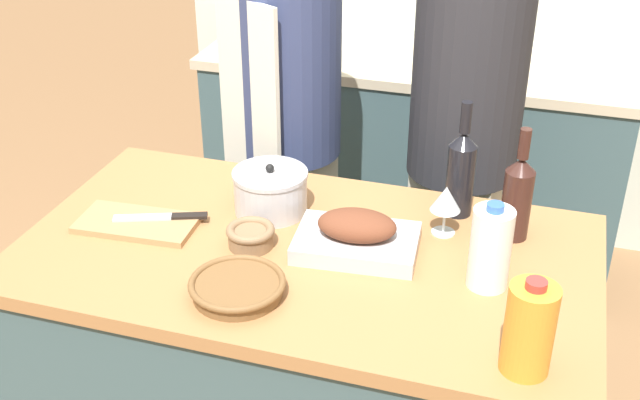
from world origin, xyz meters
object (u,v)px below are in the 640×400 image
wine_bottle_green (517,196)px  person_cook_guest (463,140)px  wine_bottle_dark (461,171)px  juice_jug (529,329)px  milk_jug (490,248)px  roasting_pan (357,236)px  person_cook_aproned (288,120)px  mixing_bowl (251,235)px  wicker_basket (237,287)px  knife_chef (164,217)px  condiment_bottle_short (300,38)px  stock_pot (271,191)px  condiment_bottle_tall (321,44)px  wine_glass_left (446,200)px  cutting_board (137,223)px

wine_bottle_green → person_cook_guest: (-0.21, 0.57, -0.12)m
wine_bottle_green → wine_bottle_dark: bearing=153.3°
juice_jug → milk_jug: 0.30m
roasting_pan → person_cook_aproned: (-0.44, 0.72, -0.03)m
roasting_pan → mixing_bowl: roasting_pan is taller
wicker_basket → milk_jug: milk_jug is taller
mixing_bowl → knife_chef: mixing_bowl is taller
wine_bottle_green → knife_chef: wine_bottle_green is taller
juice_jug → knife_chef: size_ratio=0.90×
milk_jug → knife_chef: bearing=178.1°
person_cook_aproned → wine_bottle_green: bearing=-4.7°
milk_jug → wine_bottle_dark: size_ratio=0.67×
wicker_basket → wine_bottle_green: 0.76m
roasting_pan → condiment_bottle_short: condiment_bottle_short is taller
stock_pot → wine_bottle_dark: bearing=16.1°
roasting_pan → wine_bottle_green: size_ratio=1.06×
wine_bottle_green → condiment_bottle_tall: wine_bottle_green is taller
condiment_bottle_short → wicker_basket: bearing=-76.7°
wine_bottle_dark → person_cook_aproned: (-0.66, 0.45, -0.12)m
person_cook_aproned → wicker_basket: bearing=-49.3°
mixing_bowl → roasting_pan: bearing=12.5°
mixing_bowl → person_cook_aproned: person_cook_aproned is taller
wicker_basket → wine_glass_left: bearing=45.5°
wicker_basket → stock_pot: stock_pot is taller
knife_chef → person_cook_aproned: 0.75m
wicker_basket → person_cook_guest: bearing=69.6°
person_cook_guest → juice_jug: bearing=-62.1°
stock_pot → juice_jug: bearing=-32.3°
cutting_board → milk_jug: (0.94, 0.01, 0.10)m
wicker_basket → condiment_bottle_short: bearing=103.3°
cutting_board → wine_glass_left: 0.83m
person_cook_aproned → person_cook_guest: size_ratio=1.01×
stock_pot → person_cook_guest: (0.45, 0.63, -0.06)m
juice_jug → condiment_bottle_short: bearing=122.3°
roasting_pan → wine_glass_left: (0.20, 0.15, 0.06)m
condiment_bottle_tall → juice_jug: bearing=-59.9°
milk_jug → person_cook_guest: bearing=102.1°
wicker_basket → cutting_board: bearing=150.9°
mixing_bowl → condiment_bottle_tall: 1.39m
milk_jug → wine_bottle_green: size_ratio=0.72×
roasting_pan → stock_pot: size_ratio=1.58×
roasting_pan → juice_jug: 0.57m
wine_bottle_dark → knife_chef: bearing=-158.5°
wine_glass_left → condiment_bottle_tall: bearing=121.2°
mixing_bowl → wine_bottle_dark: wine_bottle_dark is taller
mixing_bowl → wine_glass_left: 0.52m
stock_pot → condiment_bottle_short: bearing=104.7°
roasting_pan → wine_bottle_green: wine_bottle_green is taller
person_cook_aproned → roasting_pan: bearing=-30.5°
cutting_board → person_cook_guest: 1.12m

